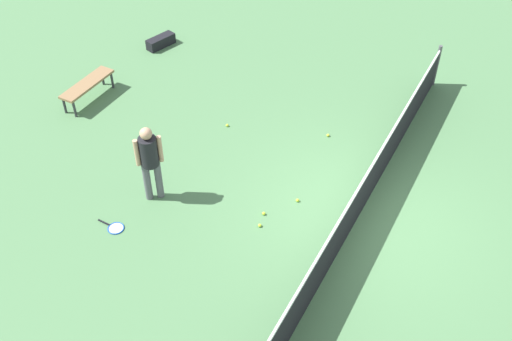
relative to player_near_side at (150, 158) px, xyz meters
The scene contains 11 objects.
ground_plane 4.12m from the player_near_side, 111.30° to the left, with size 40.00×40.00×0.00m, color #4C7A4C.
court_net 4.03m from the player_near_side, 111.30° to the left, with size 10.09×0.09×1.07m.
player_near_side is the anchor object (origin of this frame).
tennis_racket_near_player 1.46m from the player_near_side, ahead, with size 0.33×0.59×0.03m.
tennis_ball_near_player 2.80m from the player_near_side, behind, with size 0.07×0.07×0.07m, color #C6E033.
tennis_ball_by_net 4.16m from the player_near_side, 146.07° to the left, with size 0.07×0.07×0.07m, color #C6E033.
tennis_ball_midcourt 2.41m from the player_near_side, 96.58° to the left, with size 0.07×0.07×0.07m, color #C6E033.
tennis_ball_baseline 2.40m from the player_near_side, 104.94° to the left, with size 0.07×0.07×0.07m, color #C6E033.
tennis_ball_stray_left 2.96m from the player_near_side, 115.19° to the left, with size 0.07×0.07×0.07m, color #C6E033.
courtside_bench 3.88m from the player_near_side, 121.43° to the right, with size 1.51×0.43×0.48m.
equipment_bag 5.89m from the player_near_side, 146.82° to the right, with size 0.85×0.49×0.28m.
Camera 1 is at (8.14, 2.08, 8.41)m, focal length 42.88 mm.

